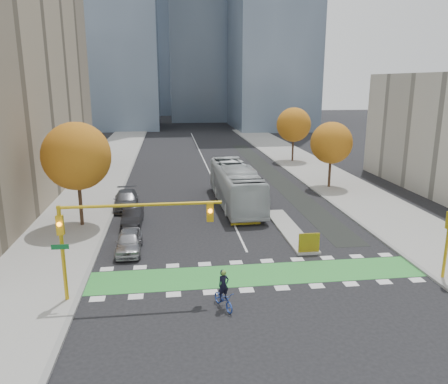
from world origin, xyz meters
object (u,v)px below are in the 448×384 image
object	(u,v)px
bus	(236,185)
tree_east_near	(331,143)
parked_car_a	(129,242)
traffic_signal_west	(113,226)
tree_west	(77,156)
hazard_board	(309,243)
tree_east_far	(294,125)
traffic_signal_east	(448,235)
parked_car_c	(126,200)
cyclist	(224,296)
parked_car_b	(133,217)

from	to	relation	value
bus	tree_east_near	bearing A→B (deg)	23.97
tree_east_near	parked_car_a	xyz separation A→B (m)	(-19.86, -15.87, -4.14)
tree_east_near	traffic_signal_west	distance (m)	30.08
tree_west	parked_car_a	distance (m)	8.69
hazard_board	tree_east_far	size ratio (longest dim) A/B	0.18
tree_west	tree_east_far	size ratio (longest dim) A/B	1.08
traffic_signal_east	hazard_board	bearing A→B (deg)	144.08
traffic_signal_west	parked_car_c	world-z (taller)	traffic_signal_west
hazard_board	tree_east_near	distance (m)	19.93
tree_west	cyclist	distance (m)	17.76
parked_car_b	cyclist	bearing A→B (deg)	-67.14
hazard_board	traffic_signal_west	distance (m)	13.23
tree_east_near	traffic_signal_west	bearing A→B (deg)	-131.52
cyclist	parked_car_c	bearing A→B (deg)	86.59
traffic_signal_west	parked_car_b	size ratio (longest dim) A/B	2.02
traffic_signal_west	bus	bearing A→B (deg)	62.60
cyclist	hazard_board	bearing A→B (deg)	22.12
tree_west	traffic_signal_west	size ratio (longest dim) A/B	0.96
parked_car_b	traffic_signal_west	bearing A→B (deg)	-88.20
tree_west	traffic_signal_east	bearing A→B (deg)	-29.07
tree_west	traffic_signal_west	xyz separation A→B (m)	(4.07, -12.51, -1.58)
traffic_signal_west	cyclist	distance (m)	6.59
tree_west	tree_east_far	xyz separation A→B (m)	(24.50, 26.00, -0.38)
traffic_signal_east	parked_car_a	xyz separation A→B (m)	(-18.36, 6.64, -2.01)
traffic_signal_east	bus	xyz separation A→B (m)	(-9.48, 17.25, -0.88)
hazard_board	parked_car_b	world-z (taller)	hazard_board
parked_car_a	parked_car_c	distance (m)	10.76
tree_west	traffic_signal_east	size ratio (longest dim) A/B	2.01
cyclist	parked_car_b	world-z (taller)	cyclist
bus	tree_east_far	bearing A→B (deg)	60.03
tree_west	traffic_signal_east	distance (m)	25.90
hazard_board	tree_east_near	xyz separation A→B (m)	(8.00, 17.80, 4.06)
tree_west	parked_car_b	bearing A→B (deg)	-2.42
tree_east_near	parked_car_a	distance (m)	25.76
tree_east_near	traffic_signal_east	size ratio (longest dim) A/B	1.73
tree_west	tree_east_near	world-z (taller)	tree_west
tree_west	parked_car_a	world-z (taller)	tree_west
tree_east_far	parked_car_b	size ratio (longest dim) A/B	1.81
parked_car_a	traffic_signal_east	bearing A→B (deg)	-20.08
parked_car_c	parked_car_a	bearing A→B (deg)	-86.67
parked_car_a	hazard_board	bearing A→B (deg)	-9.44
hazard_board	parked_car_c	distance (m)	18.13
cyclist	traffic_signal_west	bearing A→B (deg)	140.72
tree_east_far	parked_car_a	xyz separation A→B (m)	(-20.36, -31.87, -4.52)
hazard_board	traffic_signal_west	size ratio (longest dim) A/B	0.16
cyclist	parked_car_b	xyz separation A→B (m)	(-5.54, 14.00, 0.01)
bus	parked_car_b	distance (m)	10.37
tree_east_far	traffic_signal_west	distance (m)	43.61
tree_west	traffic_signal_west	distance (m)	13.25
traffic_signal_east	bus	bearing A→B (deg)	118.80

